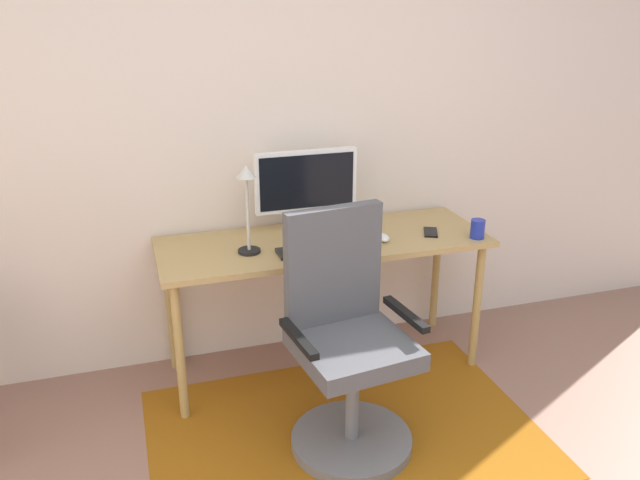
# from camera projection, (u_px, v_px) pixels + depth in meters

# --- Properties ---
(wall_back) EXTENTS (6.00, 0.10, 2.60)m
(wall_back) POSITION_uv_depth(u_px,v_px,m) (298.00, 119.00, 3.42)
(wall_back) COLOR beige
(wall_back) RESTS_ON ground
(area_rug) EXTENTS (1.78, 1.22, 0.01)m
(area_rug) POSITION_uv_depth(u_px,v_px,m) (344.00, 431.00, 3.03)
(area_rug) COLOR #8F4F0F
(area_rug) RESTS_ON ground
(desk) EXTENTS (1.69, 0.60, 0.74)m
(desk) POSITION_uv_depth(u_px,v_px,m) (324.00, 253.00, 3.33)
(desk) COLOR tan
(desk) RESTS_ON ground
(monitor) EXTENTS (0.54, 0.18, 0.43)m
(monitor) POSITION_uv_depth(u_px,v_px,m) (306.00, 184.00, 3.34)
(monitor) COLOR #B2B2B7
(monitor) RESTS_ON desk
(keyboard) EXTENTS (0.43, 0.13, 0.02)m
(keyboard) POSITION_uv_depth(u_px,v_px,m) (321.00, 249.00, 3.15)
(keyboard) COLOR black
(keyboard) RESTS_ON desk
(computer_mouse) EXTENTS (0.06, 0.10, 0.03)m
(computer_mouse) POSITION_uv_depth(u_px,v_px,m) (383.00, 237.00, 3.28)
(computer_mouse) COLOR white
(computer_mouse) RESTS_ON desk
(coffee_cup) EXTENTS (0.07, 0.07, 0.10)m
(coffee_cup) POSITION_uv_depth(u_px,v_px,m) (478.00, 229.00, 3.31)
(coffee_cup) COLOR #1E2D9C
(coffee_cup) RESTS_ON desk
(cell_phone) EXTENTS (0.12, 0.16, 0.01)m
(cell_phone) POSITION_uv_depth(u_px,v_px,m) (431.00, 232.00, 3.39)
(cell_phone) COLOR black
(cell_phone) RESTS_ON desk
(desk_lamp) EXTENTS (0.11, 0.11, 0.44)m
(desk_lamp) POSITION_uv_depth(u_px,v_px,m) (247.00, 196.00, 3.04)
(desk_lamp) COLOR black
(desk_lamp) RESTS_ON desk
(office_chair) EXTENTS (0.59, 0.55, 1.08)m
(office_chair) POSITION_uv_depth(u_px,v_px,m) (347.00, 355.00, 2.83)
(office_chair) COLOR slate
(office_chair) RESTS_ON ground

